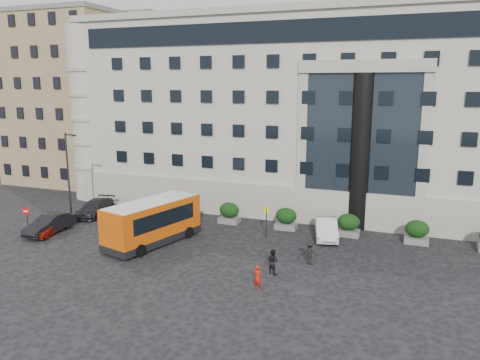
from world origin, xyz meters
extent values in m
plane|color=black|center=(0.00, 0.00, 0.00)|extent=(120.00, 120.00, 0.00)
cube|color=#A29E8F|center=(6.00, 22.00, 9.00)|extent=(44.00, 24.00, 18.00)
cylinder|color=black|center=(12.00, 10.30, 6.50)|extent=(1.80, 1.80, 13.00)
cube|color=olive|center=(-24.00, 20.00, 10.00)|extent=(14.00, 14.00, 20.00)
cube|color=brown|center=(-27.00, 38.00, 11.00)|extent=(13.00, 13.00, 22.00)
cube|color=#585856|center=(-4.00, 7.80, 0.25)|extent=(1.80, 1.20, 0.50)
ellipsoid|color=black|center=(-4.00, 7.80, 1.17)|extent=(1.80, 1.26, 1.34)
cube|color=#585856|center=(1.20, 7.80, 0.25)|extent=(1.80, 1.20, 0.50)
ellipsoid|color=black|center=(1.20, 7.80, 1.17)|extent=(1.80, 1.26, 1.34)
cube|color=#585856|center=(6.40, 7.80, 0.25)|extent=(1.80, 1.20, 0.50)
ellipsoid|color=black|center=(6.40, 7.80, 1.17)|extent=(1.80, 1.26, 1.34)
cube|color=#585856|center=(11.60, 7.80, 0.25)|extent=(1.80, 1.20, 0.50)
ellipsoid|color=black|center=(11.60, 7.80, 1.17)|extent=(1.80, 1.26, 1.34)
cube|color=#585856|center=(16.80, 7.80, 0.25)|extent=(1.80, 1.20, 0.50)
ellipsoid|color=black|center=(16.80, 7.80, 1.17)|extent=(1.80, 1.26, 1.34)
cylinder|color=#262628|center=(-12.00, 3.00, 4.00)|extent=(0.16, 0.16, 8.00)
cylinder|color=#262628|center=(-11.55, 3.00, 7.85)|extent=(0.90, 0.12, 0.12)
cube|color=black|center=(-11.10, 3.00, 7.80)|extent=(0.35, 0.18, 0.14)
cylinder|color=#262628|center=(5.50, 5.00, 1.25)|extent=(0.08, 0.08, 2.50)
cube|color=yellow|center=(5.50, 5.00, 2.30)|extent=(0.50, 0.06, 0.45)
cylinder|color=#262628|center=(-13.00, -1.00, 1.10)|extent=(0.08, 0.08, 2.20)
cylinder|color=red|center=(-13.00, -1.06, 2.00)|extent=(0.64, 0.05, 0.64)
cube|color=white|center=(-13.00, -1.10, 2.00)|extent=(0.45, 0.04, 0.10)
cube|color=#C34909|center=(-2.32, 0.72, 1.93)|extent=(4.78, 8.44, 2.76)
cube|color=black|center=(-2.32, 0.72, 0.45)|extent=(4.82, 8.49, 0.55)
cube|color=black|center=(-2.32, 0.72, 2.23)|extent=(4.36, 6.76, 1.20)
cube|color=silver|center=(-2.32, 0.72, 3.26)|extent=(4.54, 8.02, 0.18)
cylinder|color=black|center=(-4.32, -1.38, 0.45)|extent=(0.51, 0.94, 0.90)
cylinder|color=black|center=(-1.68, -2.11, 0.45)|extent=(0.51, 0.94, 0.90)
cylinder|color=black|center=(-2.96, 3.55, 0.45)|extent=(0.51, 0.94, 0.90)
cylinder|color=black|center=(-0.32, 2.82, 0.45)|extent=(0.51, 0.94, 0.90)
cube|color=maroon|center=(-13.62, 17.37, 1.68)|extent=(3.02, 4.22, 2.72)
cube|color=maroon|center=(-13.23, 14.57, 1.25)|extent=(2.61, 2.06, 1.85)
cube|color=black|center=(-13.12, 13.82, 1.63)|extent=(2.06, 0.41, 0.87)
cylinder|color=black|center=(-14.43, 14.51, 0.46)|extent=(0.41, 0.94, 0.91)
cylinder|color=black|center=(-12.06, 14.84, 0.46)|extent=(0.41, 0.94, 0.91)
cylinder|color=black|center=(-14.93, 18.06, 0.46)|extent=(0.41, 0.94, 0.91)
cylinder|color=black|center=(-12.56, 18.40, 0.46)|extent=(0.41, 0.94, 0.91)
imported|color=maroon|center=(-11.50, -0.42, 0.64)|extent=(2.11, 3.96, 1.28)
imported|color=black|center=(-11.64, -0.06, 0.78)|extent=(1.67, 4.73, 1.55)
imported|color=black|center=(-11.50, 5.70, 0.72)|extent=(2.77, 5.22, 1.44)
imported|color=black|center=(-17.00, 14.64, 0.70)|extent=(2.35, 5.06, 1.40)
imported|color=silver|center=(10.00, 6.70, 0.78)|extent=(2.73, 5.01, 1.57)
imported|color=#9F1D0F|center=(7.87, -4.38, 0.78)|extent=(0.63, 0.47, 1.56)
imported|color=black|center=(8.02, -1.75, 0.83)|extent=(0.99, 0.89, 1.67)
imported|color=black|center=(9.92, 0.76, 0.80)|extent=(1.09, 0.69, 1.61)
camera|label=1|loc=(15.99, -29.29, 12.17)|focal=35.00mm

